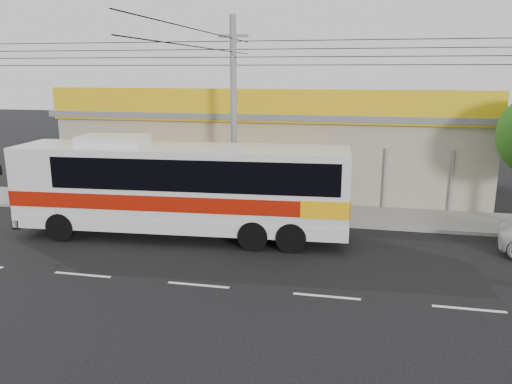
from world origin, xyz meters
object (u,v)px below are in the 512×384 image
motorbike_red (191,194)px  utility_pole (233,52)px  motorbike_dark (54,185)px  coach_bus (186,184)px

motorbike_red → utility_pole: utility_pole is taller
motorbike_dark → utility_pole: utility_pole is taller
motorbike_red → utility_pole: bearing=-108.3°
motorbike_dark → coach_bus: bearing=-135.7°
coach_bus → motorbike_dark: bearing=148.9°
coach_bus → motorbike_dark: 10.40m
coach_bus → motorbike_red: size_ratio=7.30×
coach_bus → motorbike_dark: coach_bus is taller
coach_bus → utility_pole: 6.29m
coach_bus → utility_pole: (1.10, 3.43, 5.16)m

